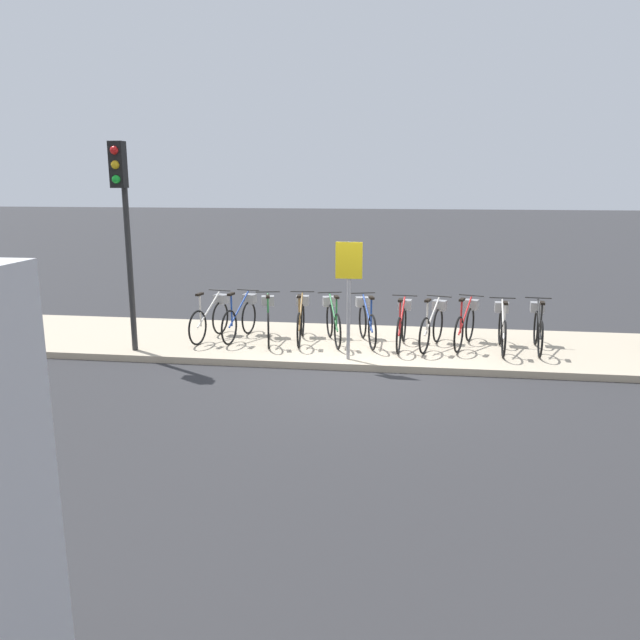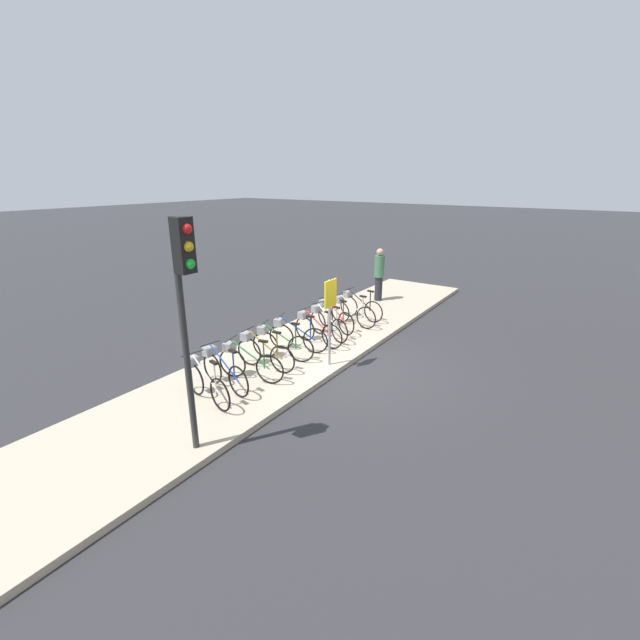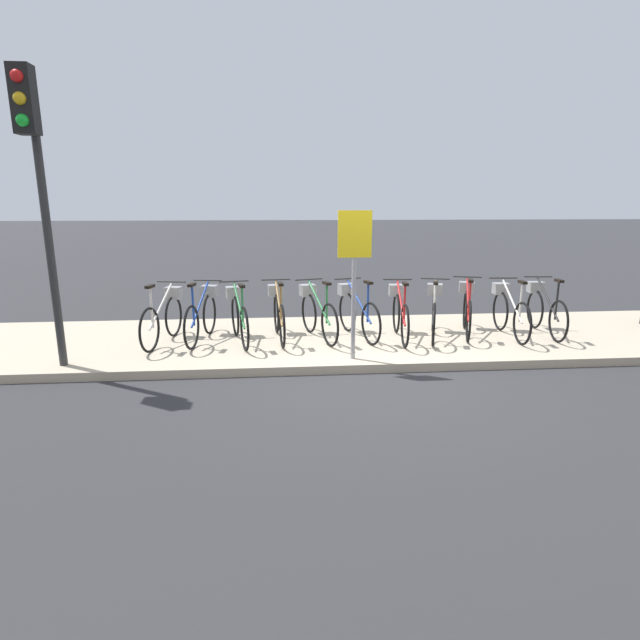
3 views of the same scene
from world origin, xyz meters
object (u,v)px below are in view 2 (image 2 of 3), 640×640
object	(u,v)px
parked_bicycle_1	(222,369)
parked_bicycle_8	(333,315)
parked_bicycle_3	(262,350)
parked_bicycle_10	(358,305)
parked_bicycle_9	(350,311)
sign_post	(330,308)
parked_bicycle_5	(294,334)
pedestrian	(379,273)
parked_bicycle_2	(246,361)
parked_bicycle_7	(326,322)
parked_bicycle_4	(279,342)
traffic_light	(185,291)
parked_bicycle_6	(315,328)
parked_bicycle_0	(204,380)

from	to	relation	value
parked_bicycle_1	parked_bicycle_8	distance (m)	4.20
parked_bicycle_1	parked_bicycle_3	xyz separation A→B (m)	(1.16, -0.03, 0.00)
parked_bicycle_8	parked_bicycle_10	world-z (taller)	same
parked_bicycle_9	sign_post	xyz separation A→B (m)	(-2.65, -1.01, 0.93)
parked_bicycle_5	pedestrian	size ratio (longest dim) A/B	0.83
parked_bicycle_1	parked_bicycle_2	distance (m)	0.57
parked_bicycle_7	parked_bicycle_9	distance (m)	1.21
parked_bicycle_4	sign_post	world-z (taller)	sign_post
parked_bicycle_5	traffic_light	xyz separation A→B (m)	(-4.04, -1.22, 2.15)
parked_bicycle_2	parked_bicycle_6	distance (m)	2.49
traffic_light	sign_post	distance (m)	4.01
parked_bicycle_5	parked_bicycle_0	bearing A→B (deg)	-178.21
parked_bicycle_0	parked_bicycle_8	size ratio (longest dim) A/B	1.03
parked_bicycle_1	traffic_light	xyz separation A→B (m)	(-1.66, -1.23, 2.15)
parked_bicycle_1	parked_bicycle_4	distance (m)	1.76
traffic_light	sign_post	size ratio (longest dim) A/B	1.81
sign_post	parked_bicycle_7	bearing A→B (deg)	35.92
parked_bicycle_3	traffic_light	distance (m)	3.74
parked_bicycle_5	sign_post	size ratio (longest dim) A/B	0.75
parked_bicycle_2	traffic_light	distance (m)	3.27
parked_bicycle_5	parked_bicycle_6	size ratio (longest dim) A/B	0.97
parked_bicycle_4	parked_bicycle_9	xyz separation A→B (m)	(3.05, -0.14, 0.00)
pedestrian	parked_bicycle_9	bearing A→B (deg)	-169.67
parked_bicycle_5	parked_bicycle_6	bearing A→B (deg)	-13.64
parked_bicycle_6	sign_post	size ratio (longest dim) A/B	0.77
parked_bicycle_0	parked_bicycle_9	bearing A→B (deg)	-0.76
parked_bicycle_3	parked_bicycle_9	distance (m)	3.65
parked_bicycle_1	parked_bicycle_5	bearing A→B (deg)	-0.17
parked_bicycle_1	parked_bicycle_4	size ratio (longest dim) A/B	1.03
parked_bicycle_1	pedestrian	distance (m)	7.64
parked_bicycle_9	pedestrian	xyz separation A→B (m)	(2.81, 0.51, 0.53)
sign_post	parked_bicycle_5	bearing A→B (deg)	79.15
parked_bicycle_6	parked_bicycle_10	world-z (taller)	same
traffic_light	parked_bicycle_9	bearing A→B (deg)	9.30
parked_bicycle_10	pedestrian	size ratio (longest dim) A/B	0.85
traffic_light	parked_bicycle_6	bearing A→B (deg)	12.72
parked_bicycle_3	parked_bicycle_7	xyz separation A→B (m)	(2.44, -0.11, 0.00)
parked_bicycle_7	parked_bicycle_4	bearing A→B (deg)	176.77
parked_bicycle_10	parked_bicycle_9	bearing A→B (deg)	-171.97
traffic_light	parked_bicycle_8	bearing A→B (deg)	12.03
parked_bicycle_2	parked_bicycle_8	distance (m)	3.64
parked_bicycle_5	parked_bicycle_10	xyz separation A→B (m)	(3.06, -0.07, 0.00)
parked_bicycle_9	traffic_light	size ratio (longest dim) A/B	0.43
pedestrian	traffic_light	world-z (taller)	traffic_light
parked_bicycle_0	parked_bicycle_2	distance (m)	1.11
parked_bicycle_3	sign_post	xyz separation A→B (m)	(1.00, -1.15, 0.93)
parked_bicycle_6	traffic_light	distance (m)	5.28
parked_bicycle_2	parked_bicycle_10	xyz separation A→B (m)	(4.89, 0.06, 0.00)
parked_bicycle_7	sign_post	xyz separation A→B (m)	(-1.44, -1.04, 0.93)
parked_bicycle_7	traffic_light	distance (m)	5.79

